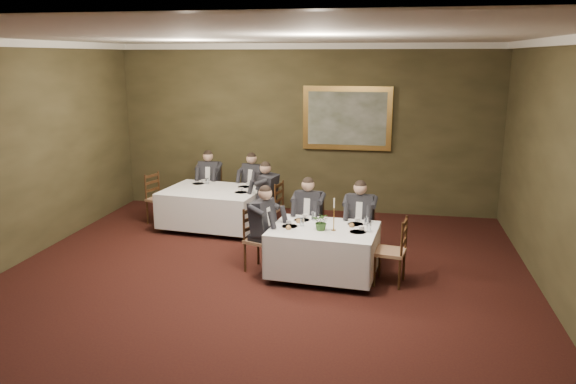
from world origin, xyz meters
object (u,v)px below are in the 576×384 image
(diner_sec_backleft, at_px, (210,190))
(chair_main_backright, at_px, (359,244))
(diner_main_backright, at_px, (360,231))
(centerpiece, at_px, (322,221))
(chair_sec_endright, at_px, (270,219))
(diner_sec_backright, at_px, (254,193))
(chair_main_backleft, at_px, (309,240))
(chair_main_endleft, at_px, (261,252))
(chair_sec_endleft, at_px, (160,209))
(diner_main_backleft, at_px, (309,227))
(table_main, at_px, (324,248))
(chair_sec_backleft, at_px, (211,200))
(candlestick, at_px, (334,218))
(chair_main_endright, at_px, (390,265))
(diner_sec_endright, at_px, (270,207))
(table_second, at_px, (213,205))
(diner_main_endleft, at_px, (261,239))
(chair_sec_backright, at_px, (255,204))
(painting, at_px, (347,118))

(diner_sec_backleft, bearing_deg, chair_main_backright, 143.66)
(diner_main_backright, xyz_separation_m, centerpiece, (-0.51, -0.86, 0.39))
(chair_sec_endright, bearing_deg, diner_sec_backright, 40.53)
(chair_main_backleft, distance_m, chair_main_endleft, 0.99)
(diner_main_backright, xyz_separation_m, chair_sec_endright, (-1.73, 1.18, -0.23))
(chair_sec_endleft, bearing_deg, diner_main_backleft, 85.02)
(centerpiece, bearing_deg, table_main, 78.20)
(diner_main_backright, xyz_separation_m, chair_sec_backleft, (-3.27, 2.30, -0.23))
(diner_main_backleft, relative_size, candlestick, 2.68)
(chair_main_endright, height_order, diner_sec_endright, diner_sec_endright)
(chair_sec_backleft, xyz_separation_m, chair_sec_endright, (1.54, -1.12, 0.00))
(diner_sec_backleft, bearing_deg, chair_main_endright, 138.79)
(table_second, distance_m, chair_main_endright, 4.01)
(table_second, xyz_separation_m, chair_main_backright, (2.89, -1.29, -0.17))
(diner_main_endleft, relative_size, diner_sec_backleft, 1.00)
(diner_main_endleft, relative_size, chair_sec_backright, 1.35)
(diner_main_endleft, xyz_separation_m, candlestick, (1.13, -0.17, 0.44))
(diner_main_backleft, relative_size, chair_main_endleft, 1.35)
(chair_sec_backleft, distance_m, diner_sec_backleft, 0.23)
(chair_main_endright, distance_m, diner_sec_backright, 4.12)
(chair_sec_endright, bearing_deg, chair_sec_backleft, 65.19)
(diner_sec_backleft, height_order, diner_sec_backright, same)
(diner_main_backright, xyz_separation_m, painting, (-0.49, 2.92, 1.49))
(diner_main_backleft, distance_m, chair_sec_backright, 2.57)
(chair_main_backleft, bearing_deg, chair_sec_endright, -45.18)
(chair_main_backleft, bearing_deg, candlestick, 124.01)
(chair_sec_backright, bearing_deg, diner_sec_endright, 136.66)
(chair_main_backright, height_order, diner_sec_endright, diner_sec_endright)
(table_second, distance_m, candlestick, 3.37)
(chair_main_backleft, relative_size, diner_sec_endright, 0.74)
(chair_sec_backleft, relative_size, diner_sec_backright, 0.74)
(chair_main_backleft, xyz_separation_m, diner_sec_backright, (-1.46, 2.09, 0.23))
(diner_sec_endright, bearing_deg, table_main, -135.79)
(table_main, distance_m, chair_main_endright, 1.01)
(chair_sec_backleft, bearing_deg, table_main, 130.81)
(chair_main_endright, bearing_deg, diner_main_endleft, 94.59)
(table_main, bearing_deg, candlestick, -29.63)
(chair_sec_endleft, height_order, painting, painting)
(diner_sec_backleft, bearing_deg, chair_main_endleft, 119.72)
(diner_main_endleft, height_order, centerpiece, diner_main_endleft)
(chair_sec_backleft, relative_size, diner_sec_endright, 0.74)
(diner_main_backright, relative_size, painting, 0.74)
(table_second, xyz_separation_m, centerpiece, (2.38, -2.17, 0.46))
(candlestick, bearing_deg, chair_main_endleft, 171.30)
(chair_sec_endleft, bearing_deg, chair_sec_endright, 101.69)
(chair_sec_backleft, height_order, painting, painting)
(diner_main_backright, distance_m, chair_sec_endright, 2.11)
(diner_sec_backright, relative_size, painting, 0.74)
(table_second, relative_size, diner_sec_endright, 1.47)
(diner_sec_backright, bearing_deg, diner_main_endleft, 124.42)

